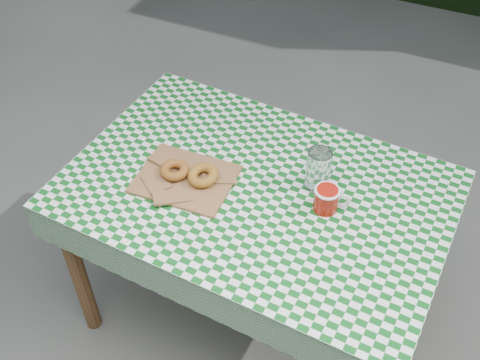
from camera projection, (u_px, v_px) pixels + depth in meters
name	position (u px, v px, depth m)	size (l,w,h in m)	color
ground	(228.00, 280.00, 2.58)	(60.00, 60.00, 0.00)	#50504B
table	(254.00, 258.00, 2.20)	(1.24, 0.83, 0.75)	brown
tablecloth	(256.00, 189.00, 1.93)	(1.26, 0.85, 0.01)	#0C5219
paper_bag	(185.00, 178.00, 1.95)	(0.32, 0.25, 0.02)	#9C6444
bagel_front	(174.00, 170.00, 1.94)	(0.10, 0.10, 0.03)	#A05321
bagel_back	(203.00, 175.00, 1.92)	(0.10, 0.10, 0.03)	#A16821
coffee_mug	(326.00, 199.00, 1.83)	(0.15, 0.15, 0.09)	maroon
drinking_glass	(318.00, 169.00, 1.88)	(0.08, 0.08, 0.15)	white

